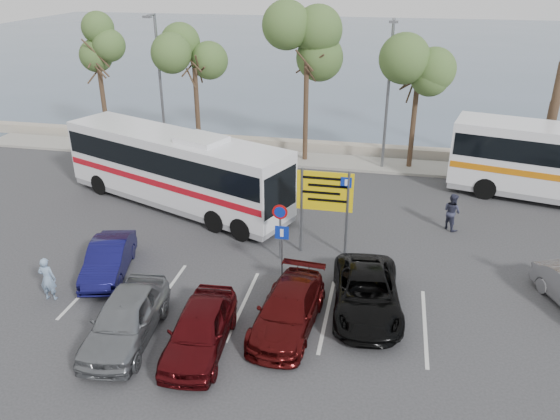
% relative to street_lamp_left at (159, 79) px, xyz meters
% --- Properties ---
extents(ground, '(120.00, 120.00, 0.00)m').
position_rel_street_lamp_left_xyz_m(ground, '(10.00, -13.52, -4.60)').
color(ground, '#323134').
rests_on(ground, ground).
extents(kerb_strip, '(44.00, 2.40, 0.15)m').
position_rel_street_lamp_left_xyz_m(kerb_strip, '(10.00, 0.48, -4.52)').
color(kerb_strip, gray).
rests_on(kerb_strip, ground).
extents(seawall, '(48.00, 0.80, 0.60)m').
position_rel_street_lamp_left_xyz_m(seawall, '(10.00, 2.48, -4.30)').
color(seawall, tan).
rests_on(seawall, ground).
extents(sea, '(140.00, 140.00, 0.00)m').
position_rel_street_lamp_left_xyz_m(sea, '(10.00, 46.48, -4.59)').
color(sea, '#465D70').
rests_on(sea, ground).
extents(tree_far_left, '(3.20, 3.20, 7.60)m').
position_rel_street_lamp_left_xyz_m(tree_far_left, '(-4.00, 0.48, 1.73)').
color(tree_far_left, '#382619').
rests_on(tree_far_left, kerb_strip).
extents(tree_left, '(3.20, 3.20, 7.20)m').
position_rel_street_lamp_left_xyz_m(tree_left, '(2.00, 0.48, 1.41)').
color(tree_left, '#382619').
rests_on(tree_left, kerb_strip).
extents(tree_mid, '(3.20, 3.20, 8.00)m').
position_rel_street_lamp_left_xyz_m(tree_mid, '(8.50, 0.48, 2.06)').
color(tree_mid, '#382619').
rests_on(tree_mid, kerb_strip).
extents(tree_right, '(3.20, 3.20, 7.40)m').
position_rel_street_lamp_left_xyz_m(tree_right, '(14.50, 0.48, 1.57)').
color(tree_right, '#382619').
rests_on(tree_right, kerb_strip).
extents(street_lamp_left, '(0.45, 1.15, 8.01)m').
position_rel_street_lamp_left_xyz_m(street_lamp_left, '(0.00, 0.00, 0.00)').
color(street_lamp_left, slate).
rests_on(street_lamp_left, kerb_strip).
extents(street_lamp_right, '(0.45, 1.15, 8.01)m').
position_rel_street_lamp_left_xyz_m(street_lamp_right, '(13.00, 0.00, 0.00)').
color(street_lamp_right, slate).
rests_on(street_lamp_right, kerb_strip).
extents(direction_sign, '(2.20, 0.12, 3.60)m').
position_rel_street_lamp_left_xyz_m(direction_sign, '(11.00, -10.32, -2.17)').
color(direction_sign, slate).
rests_on(direction_sign, ground).
extents(sign_no_stop, '(0.60, 0.08, 2.35)m').
position_rel_street_lamp_left_xyz_m(sign_no_stop, '(9.40, -11.13, -3.02)').
color(sign_no_stop, slate).
rests_on(sign_no_stop, ground).
extents(sign_parking, '(0.50, 0.07, 2.25)m').
position_rel_street_lamp_left_xyz_m(sign_parking, '(9.80, -12.73, -3.13)').
color(sign_parking, slate).
rests_on(sign_parking, ground).
extents(lane_markings, '(12.02, 4.20, 0.01)m').
position_rel_street_lamp_left_xyz_m(lane_markings, '(8.86, -14.52, -4.60)').
color(lane_markings, silver).
rests_on(lane_markings, ground).
extents(coach_bus_left, '(12.07, 6.94, 3.74)m').
position_rel_street_lamp_left_xyz_m(coach_bus_left, '(3.50, -7.02, -2.86)').
color(coach_bus_left, white).
rests_on(coach_bus_left, ground).
extents(car_silver_a, '(2.15, 4.54, 1.50)m').
position_rel_street_lamp_left_xyz_m(car_silver_a, '(5.75, -17.02, -3.85)').
color(car_silver_a, slate).
rests_on(car_silver_a, ground).
extents(car_blue, '(2.24, 4.06, 1.27)m').
position_rel_street_lamp_left_xyz_m(car_blue, '(3.35, -13.56, -3.97)').
color(car_blue, '#100F49').
rests_on(car_blue, ground).
extents(car_maroon, '(2.15, 4.55, 1.28)m').
position_rel_street_lamp_left_xyz_m(car_maroon, '(10.55, -15.43, -3.96)').
color(car_maroon, '#430B0B').
rests_on(car_maroon, ground).
extents(car_red, '(1.91, 4.23, 1.41)m').
position_rel_street_lamp_left_xyz_m(car_red, '(8.15, -17.02, -3.89)').
color(car_red, '#45090C').
rests_on(car_red, ground).
extents(suv_black, '(2.67, 4.96, 1.32)m').
position_rel_street_lamp_left_xyz_m(suv_black, '(12.95, -13.98, -3.94)').
color(suv_black, black).
rests_on(suv_black, ground).
extents(pedestrian_near, '(0.62, 0.44, 1.62)m').
position_rel_street_lamp_left_xyz_m(pedestrian_near, '(2.11, -15.52, -3.79)').
color(pedestrian_near, '#7D97B6').
rests_on(pedestrian_near, ground).
extents(pedestrian_far, '(1.01, 1.03, 1.67)m').
position_rel_street_lamp_left_xyz_m(pedestrian_far, '(16.21, -7.02, -3.76)').
color(pedestrian_far, '#313349').
rests_on(pedestrian_far, ground).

